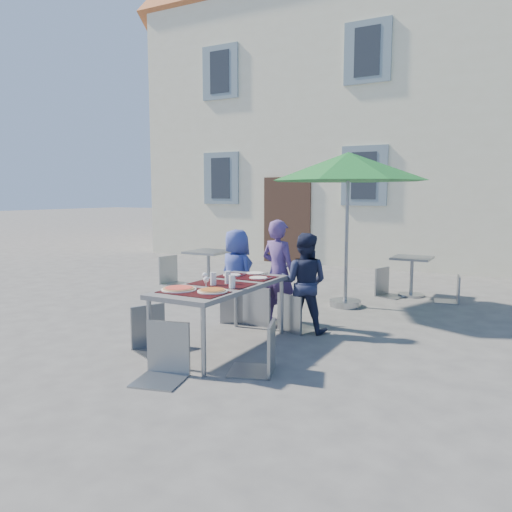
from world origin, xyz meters
The scene contains 23 objects.
ground centered at (0.00, 0.00, 0.00)m, with size 90.00×90.00×0.00m, color #48484A.
building centered at (0.00, 11.50, 4.85)m, with size 13.60×8.20×11.10m.
dining_table centered at (0.44, 0.59, 0.70)m, with size 0.80×1.85×0.76m.
pizza_near_left centered at (0.25, 0.05, 0.77)m, with size 0.38×0.38×0.03m.
pizza_near_right centered at (0.62, 0.14, 0.77)m, with size 0.32×0.32×0.03m.
glassware centered at (0.50, 0.48, 0.83)m, with size 0.50×0.41×0.15m.
place_settings centered at (0.43, 1.24, 0.76)m, with size 0.66×0.52×0.01m.
child_0 centered at (-0.11, 1.83, 0.64)m, with size 0.63×0.41×1.28m, color #374598.
child_1 centered at (0.53, 1.87, 0.72)m, with size 0.52×0.34×1.44m, color #543B7A.
child_2 centered at (1.00, 1.69, 0.64)m, with size 0.62×0.36×1.29m, color #1B213C.
chair_0 centered at (-0.04, 1.67, 0.52)m, with size 0.53×0.53×0.90m.
chair_1 centered at (0.33, 1.73, 0.60)m, with size 0.49×0.50×1.02m.
chair_2 centered at (0.89, 1.64, 0.55)m, with size 0.53×0.54×0.94m.
chair_3 centered at (-0.23, 0.15, 0.56)m, with size 0.56×0.56×0.95m.
chair_4 centered at (1.23, 0.09, 0.57)m, with size 0.56×0.56×0.98m.
chair_5 centered at (0.46, -0.49, 0.60)m, with size 0.55×0.55×1.02m.
patio_umbrella centered at (0.99, 3.35, 2.17)m, with size 2.42×2.42×2.41m.
cafe_table_0 centered at (-1.60, 3.31, 0.51)m, with size 0.70×0.70×0.75m.
bg_chair_l_0 centered at (-2.67, 3.60, 0.62)m, with size 0.54×0.54×1.05m.
bg_chair_r_0 centered at (-1.23, 3.76, 0.57)m, with size 0.44×0.44×0.97m.
cafe_table_1 centered at (1.74, 4.68, 0.45)m, with size 0.64×0.64×0.69m.
bg_chair_l_1 centered at (1.36, 4.48, 0.54)m, with size 0.52×0.52×0.93m.
bg_chair_r_1 centered at (2.44, 4.49, 0.49)m, with size 0.44×0.44×0.84m.
Camera 1 is at (3.51, -4.15, 1.78)m, focal length 35.00 mm.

